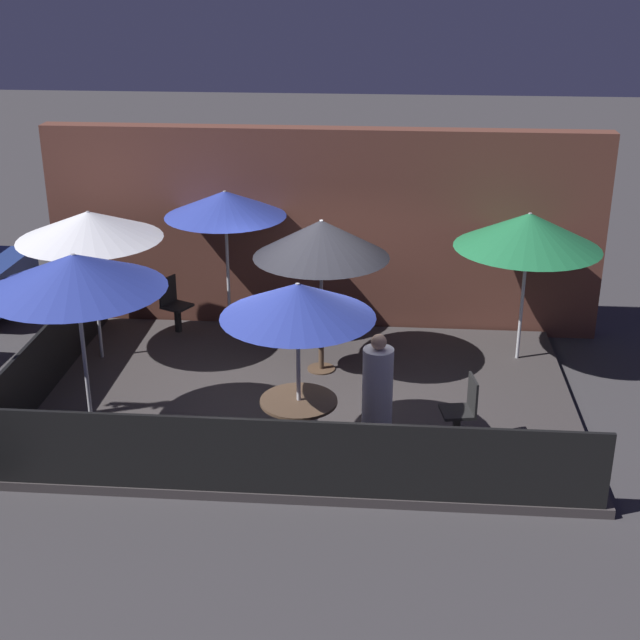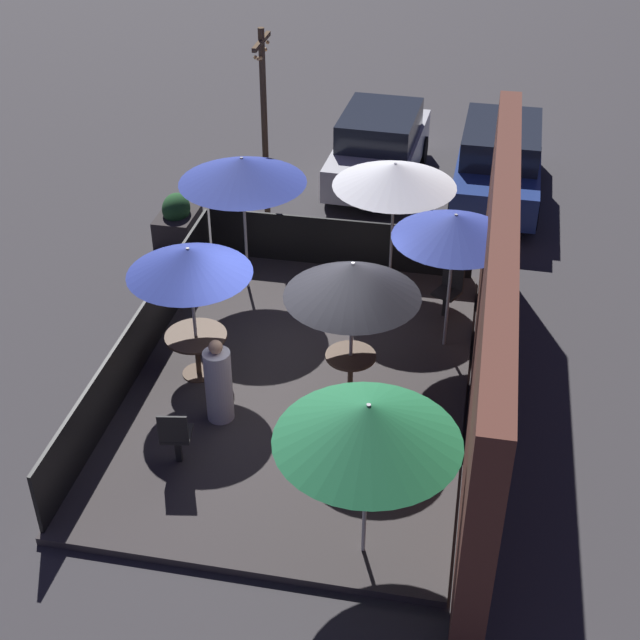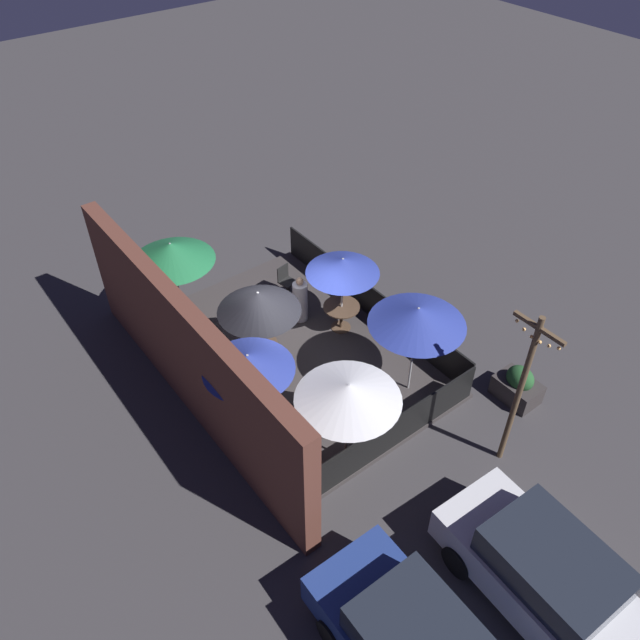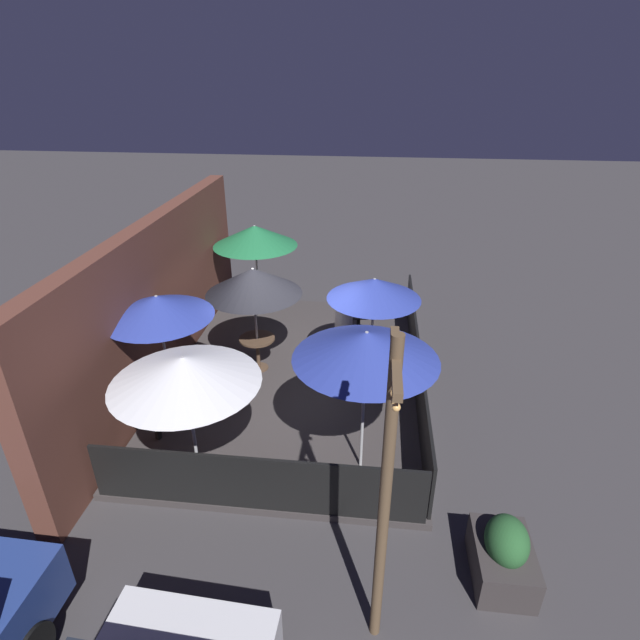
{
  "view_description": "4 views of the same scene",
  "coord_description": "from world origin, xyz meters",
  "px_view_note": "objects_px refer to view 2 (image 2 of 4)",
  "views": [
    {
      "loc": [
        1.09,
        -11.12,
        5.84
      ],
      "look_at": [
        0.15,
        0.33,
        1.12
      ],
      "focal_mm": 50.0,
      "sensor_mm": 36.0,
      "label": 1
    },
    {
      "loc": [
        10.53,
        2.38,
        8.53
      ],
      "look_at": [
        -0.14,
        0.32,
        1.23
      ],
      "focal_mm": 50.0,
      "sensor_mm": 36.0,
      "label": 2
    },
    {
      "loc": [
        -9.32,
        6.34,
        11.12
      ],
      "look_at": [
        -0.46,
        -0.48,
        1.31
      ],
      "focal_mm": 35.0,
      "sensor_mm": 36.0,
      "label": 3
    },
    {
      "loc": [
        -8.83,
        -1.51,
        5.93
      ],
      "look_at": [
        0.49,
        -0.47,
        1.18
      ],
      "focal_mm": 28.0,
      "sensor_mm": 36.0,
      "label": 4
    }
  ],
  "objects_px": {
    "patio_umbrella_2": "(395,175)",
    "patron_0": "(219,384)",
    "dining_table_1": "(351,364)",
    "patio_umbrella_4": "(455,226)",
    "patio_umbrella_0": "(189,261)",
    "planter_box": "(177,220)",
    "parked_car_0": "(379,146)",
    "dining_table_0": "(196,343)",
    "patio_chair_0": "(449,289)",
    "patio_umbrella_1": "(353,280)",
    "light_post": "(264,121)",
    "patio_chair_1": "(176,435)",
    "parked_car_1": "(499,160)",
    "patio_umbrella_3": "(368,423)",
    "patio_umbrella_5": "(242,170)"
  },
  "relations": [
    {
      "from": "patio_umbrella_2",
      "to": "patron_0",
      "type": "distance_m",
      "value": 4.9
    },
    {
      "from": "dining_table_1",
      "to": "patio_umbrella_4",
      "type": "bearing_deg",
      "value": 141.05
    },
    {
      "from": "patio_umbrella_0",
      "to": "patron_0",
      "type": "relative_size",
      "value": 1.65
    },
    {
      "from": "planter_box",
      "to": "parked_car_0",
      "type": "bearing_deg",
      "value": 133.64
    },
    {
      "from": "patio_umbrella_4",
      "to": "dining_table_0",
      "type": "xyz_separation_m",
      "value": [
        1.51,
        -3.68,
        -1.58
      ]
    },
    {
      "from": "patio_chair_0",
      "to": "patron_0",
      "type": "height_order",
      "value": "patron_0"
    },
    {
      "from": "parked_car_0",
      "to": "patio_umbrella_1",
      "type": "bearing_deg",
      "value": 7.52
    },
    {
      "from": "patio_umbrella_4",
      "to": "light_post",
      "type": "xyz_separation_m",
      "value": [
        -3.72,
        -3.86,
        -0.05
      ]
    },
    {
      "from": "patio_umbrella_0",
      "to": "light_post",
      "type": "distance_m",
      "value": 5.24
    },
    {
      "from": "patio_umbrella_1",
      "to": "patio_chair_1",
      "type": "xyz_separation_m",
      "value": [
        1.93,
        -2.05,
        -1.52
      ]
    },
    {
      "from": "patio_umbrella_4",
      "to": "patio_chair_1",
      "type": "bearing_deg",
      "value": -43.5
    },
    {
      "from": "patio_chair_0",
      "to": "patio_chair_1",
      "type": "distance_m",
      "value": 5.54
    },
    {
      "from": "patio_umbrella_1",
      "to": "planter_box",
      "type": "xyz_separation_m",
      "value": [
        -4.42,
        -4.18,
        -1.74
      ]
    },
    {
      "from": "dining_table_1",
      "to": "parked_car_0",
      "type": "xyz_separation_m",
      "value": [
        -7.79,
        -0.65,
        0.15
      ]
    },
    {
      "from": "parked_car_0",
      "to": "parked_car_1",
      "type": "bearing_deg",
      "value": 86.9
    },
    {
      "from": "patio_umbrella_1",
      "to": "planter_box",
      "type": "distance_m",
      "value": 6.33
    },
    {
      "from": "patio_umbrella_3",
      "to": "patio_chair_0",
      "type": "relative_size",
      "value": 2.53
    },
    {
      "from": "patio_umbrella_0",
      "to": "patio_umbrella_5",
      "type": "bearing_deg",
      "value": 178.11
    },
    {
      "from": "dining_table_1",
      "to": "patron_0",
      "type": "xyz_separation_m",
      "value": [
        0.86,
        -1.76,
        0.03
      ]
    },
    {
      "from": "patio_umbrella_2",
      "to": "patio_umbrella_4",
      "type": "relative_size",
      "value": 0.98
    },
    {
      "from": "patio_umbrella_0",
      "to": "patio_umbrella_2",
      "type": "relative_size",
      "value": 0.97
    },
    {
      "from": "patio_umbrella_3",
      "to": "patio_umbrella_5",
      "type": "height_order",
      "value": "patio_umbrella_5"
    },
    {
      "from": "patio_umbrella_0",
      "to": "planter_box",
      "type": "distance_m",
      "value": 5.0
    },
    {
      "from": "patio_umbrella_1",
      "to": "light_post",
      "type": "bearing_deg",
      "value": -154.2
    },
    {
      "from": "patio_umbrella_3",
      "to": "light_post",
      "type": "height_order",
      "value": "light_post"
    },
    {
      "from": "dining_table_0",
      "to": "patio_umbrella_0",
      "type": "bearing_deg",
      "value": -90.0
    },
    {
      "from": "patio_umbrella_3",
      "to": "parked_car_0",
      "type": "height_order",
      "value": "patio_umbrella_3"
    },
    {
      "from": "patio_umbrella_3",
      "to": "patio_chair_1",
      "type": "height_order",
      "value": "patio_umbrella_3"
    },
    {
      "from": "patio_chair_1",
      "to": "patron_0",
      "type": "relative_size",
      "value": 0.69
    },
    {
      "from": "patio_umbrella_4",
      "to": "parked_car_1",
      "type": "xyz_separation_m",
      "value": [
        -5.92,
        0.66,
        -1.43
      ]
    },
    {
      "from": "dining_table_0",
      "to": "patio_umbrella_4",
      "type": "bearing_deg",
      "value": 112.37
    },
    {
      "from": "dining_table_1",
      "to": "patio_chair_1",
      "type": "bearing_deg",
      "value": -46.81
    },
    {
      "from": "patio_umbrella_2",
      "to": "patron_0",
      "type": "height_order",
      "value": "patio_umbrella_2"
    },
    {
      "from": "patio_chair_0",
      "to": "parked_car_0",
      "type": "xyz_separation_m",
      "value": [
        -5.28,
        -1.92,
        0.23
      ]
    },
    {
      "from": "patio_umbrella_3",
      "to": "patio_chair_1",
      "type": "distance_m",
      "value": 3.27
    },
    {
      "from": "patio_umbrella_0",
      "to": "planter_box",
      "type": "bearing_deg",
      "value": -157.61
    },
    {
      "from": "patio_umbrella_1",
      "to": "patio_umbrella_4",
      "type": "distance_m",
      "value": 2.06
    },
    {
      "from": "patio_umbrella_2",
      "to": "light_post",
      "type": "xyz_separation_m",
      "value": [
        -1.93,
        -2.74,
        0.01
      ]
    },
    {
      "from": "patio_umbrella_5",
      "to": "patron_0",
      "type": "height_order",
      "value": "patio_umbrella_5"
    },
    {
      "from": "patio_chair_0",
      "to": "parked_car_0",
      "type": "bearing_deg",
      "value": -133.16
    },
    {
      "from": "parked_car_1",
      "to": "patio_umbrella_3",
      "type": "bearing_deg",
      "value": -5.8
    },
    {
      "from": "patio_umbrella_5",
      "to": "patio_chair_1",
      "type": "xyz_separation_m",
      "value": [
        4.66,
        0.25,
        -1.75
      ]
    },
    {
      "from": "patio_umbrella_3",
      "to": "parked_car_0",
      "type": "distance_m",
      "value": 10.9
    },
    {
      "from": "patio_umbrella_2",
      "to": "parked_car_1",
      "type": "distance_m",
      "value": 4.7
    },
    {
      "from": "patio_umbrella_1",
      "to": "patio_umbrella_4",
      "type": "height_order",
      "value": "patio_umbrella_4"
    },
    {
      "from": "dining_table_0",
      "to": "patio_chair_1",
      "type": "relative_size",
      "value": 1.02
    },
    {
      "from": "dining_table_1",
      "to": "patio_chair_0",
      "type": "relative_size",
      "value": 0.83
    },
    {
      "from": "parked_car_1",
      "to": "patio_umbrella_1",
      "type": "bearing_deg",
      "value": -13.28
    },
    {
      "from": "patio_umbrella_1",
      "to": "patio_chair_1",
      "type": "relative_size",
      "value": 2.48
    },
    {
      "from": "parked_car_0",
      "to": "dining_table_1",
      "type": "bearing_deg",
      "value": 7.52
    }
  ]
}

